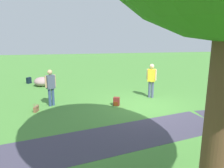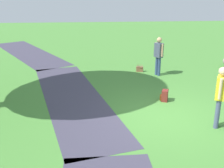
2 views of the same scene
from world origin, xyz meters
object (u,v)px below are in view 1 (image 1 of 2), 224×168
object	(u,v)px
backpack_by_boulder	(29,80)
frisbee_on_grass	(48,84)
handbag_on_grass	(36,109)
lawn_boulder	(42,81)
spare_backpack_on_lawn	(116,102)
woman_with_handbag	(51,85)
man_near_boulder	(151,78)

from	to	relation	value
backpack_by_boulder	frisbee_on_grass	distance (m)	1.36
handbag_on_grass	frisbee_on_grass	size ratio (longest dim) A/B	1.22
lawn_boulder	frisbee_on_grass	bearing A→B (deg)	-125.87
lawn_boulder	spare_backpack_on_lawn	size ratio (longest dim) A/B	3.52
lawn_boulder	woman_with_handbag	bearing A→B (deg)	103.67
lawn_boulder	woman_with_handbag	world-z (taller)	woman_with_handbag
handbag_on_grass	woman_with_handbag	bearing A→B (deg)	-129.67
lawn_boulder	handbag_on_grass	xyz separation A→B (m)	(-0.39, 4.74, -0.14)
man_near_boulder	handbag_on_grass	distance (m)	5.81
woman_with_handbag	man_near_boulder	bearing A→B (deg)	-173.84
handbag_on_grass	backpack_by_boulder	bearing A→B (deg)	-76.20
lawn_boulder	woman_with_handbag	xyz separation A→B (m)	(-0.98, 4.02, 0.71)
backpack_by_boulder	man_near_boulder	bearing A→B (deg)	148.13
handbag_on_grass	backpack_by_boulder	xyz separation A→B (m)	(1.37, -5.59, 0.05)
handbag_on_grass	man_near_boulder	bearing A→B (deg)	-167.39
lawn_boulder	backpack_by_boulder	distance (m)	1.31
woman_with_handbag	man_near_boulder	size ratio (longest dim) A/B	0.96
spare_backpack_on_lawn	frisbee_on_grass	size ratio (longest dim) A/B	1.43
lawn_boulder	man_near_boulder	bearing A→B (deg)	149.83
lawn_boulder	frisbee_on_grass	world-z (taller)	lawn_boulder
frisbee_on_grass	backpack_by_boulder	bearing A→B (deg)	-20.24
man_near_boulder	lawn_boulder	bearing A→B (deg)	-30.17
spare_backpack_on_lawn	backpack_by_boulder	bearing A→B (deg)	-47.04
lawn_boulder	spare_backpack_on_lawn	distance (m)	5.99
spare_backpack_on_lawn	lawn_boulder	bearing A→B (deg)	-48.37
handbag_on_grass	backpack_by_boulder	distance (m)	5.76
backpack_by_boulder	frisbee_on_grass	world-z (taller)	backpack_by_boulder
woman_with_handbag	spare_backpack_on_lawn	distance (m)	3.14
lawn_boulder	man_near_boulder	size ratio (longest dim) A/B	0.79
lawn_boulder	backpack_by_boulder	bearing A→B (deg)	-40.92
man_near_boulder	frisbee_on_grass	distance (m)	6.98
lawn_boulder	woman_with_handbag	distance (m)	4.20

